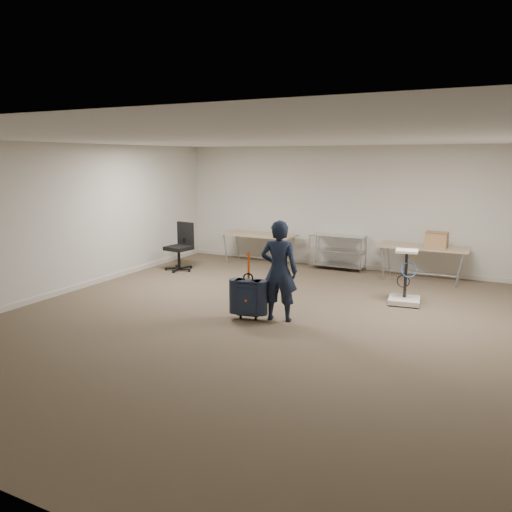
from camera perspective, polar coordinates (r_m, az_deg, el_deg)
The scene contains 10 objects.
ground at distance 7.89m, azimuth 0.00°, elevation -7.52°, with size 9.00×9.00×0.00m, color #4F4130.
room_shell at distance 9.08m, azimuth 3.91°, elevation -4.70°, with size 8.00×9.00×9.00m.
folding_table_left at distance 12.00m, azimuth 0.30°, elevation 2.30°, with size 1.80×0.75×0.73m.
folding_table_right at distance 10.90m, azimuth 18.54°, elevation 0.80°, with size 1.80×0.75×0.73m.
wire_shelf at distance 11.58m, azimuth 9.32°, elevation 0.63°, with size 1.22×0.47×0.80m.
person at distance 7.76m, azimuth 2.64°, elevation -1.72°, with size 0.58×0.38×1.60m, color black.
suitcase at distance 7.88m, azimuth -0.89°, elevation -4.73°, with size 0.43×0.30×1.09m.
office_chair at distance 11.52m, azimuth -8.65°, elevation 0.03°, with size 0.66×0.66×1.08m.
equipment_cart at distance 9.14m, azimuth 16.63°, elevation -3.72°, with size 0.59×0.59×0.97m.
cardboard_box at distance 10.79m, azimuth 19.94°, elevation 1.76°, with size 0.42×0.32×0.32m, color #A37F4B.
Camera 1 is at (3.34, -6.69, 2.53)m, focal length 35.00 mm.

